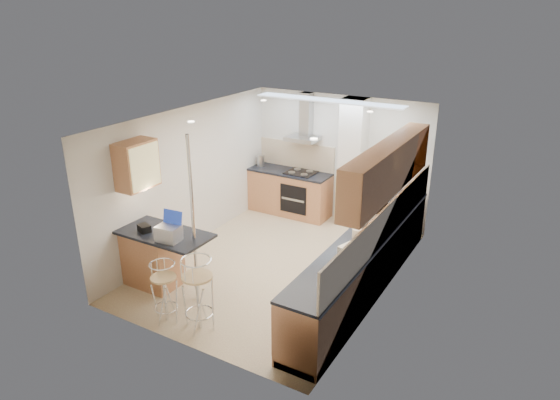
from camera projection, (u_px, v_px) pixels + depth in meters
The scene contains 16 objects.
ground at pixel (278, 266), 8.36m from camera, with size 4.80×4.80×0.00m, color tan.
room_shell at pixel (307, 176), 7.94m from camera, with size 3.64×4.84×2.51m.
right_counter at pixel (364, 263), 7.49m from camera, with size 0.63×4.40×0.92m.
back_counter at pixel (290, 192), 10.32m from camera, with size 1.70×0.63×0.92m.
peninsula at pixel (166, 260), 7.54m from camera, with size 1.47×0.72×0.94m.
microwave at pixel (381, 217), 7.59m from camera, with size 0.52×0.35×0.29m, color silver.
laptop at pixel (169, 233), 7.08m from camera, with size 0.33×0.25×0.23m, color #ACAEB4.
bag at pixel (144, 228), 7.38m from camera, with size 0.19×0.14×0.11m, color black.
bar_stool_near at pixel (165, 292), 6.76m from camera, with size 0.36×0.36×0.89m, color tan, non-canonical shape.
bar_stool_end at pixel (198, 294), 6.57m from camera, with size 0.43×0.43×1.05m, color tan, non-canonical shape.
jar_a at pixel (402, 203), 8.26m from camera, with size 0.12×0.12×0.19m, color beige.
jar_b at pixel (403, 207), 8.12m from camera, with size 0.11×0.11×0.17m, color beige.
jar_c at pixel (357, 236), 7.05m from camera, with size 0.14×0.14×0.22m, color beige.
jar_d at pixel (341, 258), 6.52m from camera, with size 0.10×0.10×0.14m, color silver.
bread_bin at pixel (354, 252), 6.63m from camera, with size 0.28×0.35×0.19m, color beige.
kettle at pixel (261, 161), 10.44m from camera, with size 0.16×0.16×0.23m, color #A5A8AA.
Camera 1 is at (3.73, -6.36, 4.08)m, focal length 32.00 mm.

